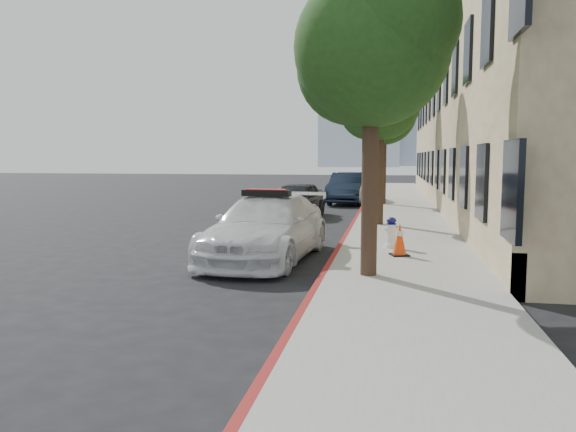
% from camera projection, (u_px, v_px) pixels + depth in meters
% --- Properties ---
extents(ground, '(120.00, 120.00, 0.00)m').
position_uv_depth(ground, '(245.00, 258.00, 12.91)').
color(ground, black).
rests_on(ground, ground).
extents(sidewalk, '(3.20, 50.00, 0.15)m').
position_uv_depth(sidewalk, '(399.00, 214.00, 22.03)').
color(sidewalk, gray).
rests_on(sidewalk, ground).
extents(curb_strip, '(0.12, 50.00, 0.15)m').
position_uv_depth(curb_strip, '(359.00, 214.00, 22.31)').
color(curb_strip, maroon).
rests_on(curb_strip, ground).
extents(building, '(8.00, 36.00, 10.00)m').
position_uv_depth(building, '(525.00, 97.00, 25.39)').
color(building, tan).
rests_on(building, ground).
extents(tower_left, '(18.00, 14.00, 60.00)m').
position_uv_depth(tower_left, '(362.00, 35.00, 127.83)').
color(tower_left, '#9EA8B7').
rests_on(tower_left, ground).
extents(tower_right, '(14.00, 14.00, 44.00)m').
position_uv_depth(tower_right, '(416.00, 78.00, 141.00)').
color(tower_right, '#9EA8B7').
rests_on(tower_right, ground).
extents(tree_near, '(2.92, 2.82, 5.62)m').
position_uv_depth(tree_near, '(373.00, 47.00, 9.96)').
color(tree_near, black).
rests_on(tree_near, sidewalk).
extents(tree_mid, '(2.77, 2.64, 5.43)m').
position_uv_depth(tree_mid, '(381.00, 99.00, 17.79)').
color(tree_mid, black).
rests_on(tree_mid, sidewalk).
extents(tree_far, '(3.10, 3.00, 5.81)m').
position_uv_depth(tree_far, '(385.00, 111.00, 25.59)').
color(tree_far, black).
rests_on(tree_far, sidewalk).
extents(police_car, '(2.46, 5.17, 1.61)m').
position_uv_depth(police_car, '(267.00, 228.00, 12.68)').
color(police_car, white).
rests_on(police_car, ground).
extents(parked_car_mid, '(2.09, 4.22, 1.38)m').
position_uv_depth(parked_car_mid, '(296.00, 200.00, 21.40)').
color(parked_car_mid, black).
rests_on(parked_car_mid, ground).
extents(parked_car_far, '(1.91, 4.79, 1.55)m').
position_uv_depth(parked_car_far, '(348.00, 188.00, 27.90)').
color(parked_car_far, '#141E32').
rests_on(parked_car_far, ground).
extents(fire_hydrant, '(0.31, 0.28, 0.74)m').
position_uv_depth(fire_hydrant, '(391.00, 233.00, 13.46)').
color(fire_hydrant, white).
rests_on(fire_hydrant, sidewalk).
extents(traffic_cone, '(0.48, 0.48, 0.73)m').
position_uv_depth(traffic_cone, '(400.00, 239.00, 12.38)').
color(traffic_cone, black).
rests_on(traffic_cone, sidewalk).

